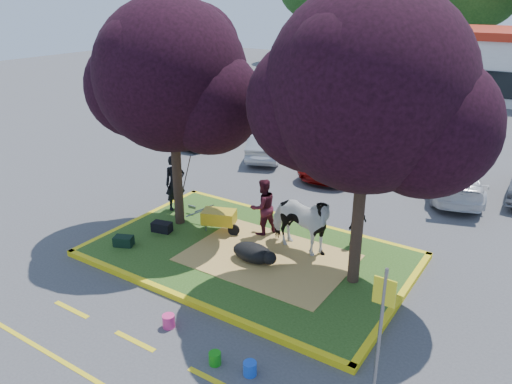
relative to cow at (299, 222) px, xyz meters
The scene contains 30 objects.
ground 1.67m from the cow, 144.94° to the right, with size 90.00×90.00×0.00m, color #424244.
median_island 1.63m from the cow, 144.94° to the right, with size 8.00×5.00×0.15m, color #284B17.
curb_near 3.64m from the cow, 108.07° to the right, with size 8.30×0.16×0.15m, color yellow.
curb_far 2.31m from the cow, 121.04° to the left, with size 8.30×0.16×0.15m, color yellow.
curb_left 5.31m from the cow, behind, with size 0.16×5.30×0.15m, color yellow.
curb_right 3.22m from the cow, 14.38° to the right, with size 0.16×5.30×0.15m, color yellow.
straw_bedding 1.25m from the cow, 122.69° to the right, with size 4.20×3.00×0.01m, color tan.
tree_purple_left 5.14m from the cow, behind, with size 5.06×4.20×6.51m.
tree_purple_right 4.04m from the cow, 17.74° to the right, with size 5.30×4.40×6.82m.
fire_lane_stripe_a 5.94m from the cow, 121.90° to the right, with size 1.10×0.12×0.01m, color yellow.
fire_lane_stripe_b 5.18m from the cow, 102.40° to the right, with size 1.10×0.12×0.01m, color yellow.
fire_lane_stripe_c 5.15m from the cow, 79.63° to the right, with size 1.10×0.12×0.01m, color yellow.
fire_lane_long 6.34m from the cow, 100.04° to the right, with size 6.00×0.10×0.01m, color yellow.
retail_building 27.26m from the cow, 88.09° to the left, with size 20.40×8.40×4.40m.
cow is the anchor object (origin of this frame).
calf 1.48m from the cow, 123.37° to the right, with size 1.14×0.65×0.49m, color black.
handler 4.66m from the cow, behind, with size 0.65×0.43×1.78m, color black.
visitor_a 1.44m from the cow, 164.32° to the left, with size 0.81×0.63×1.66m, color #461420.
visitor_b 1.69m from the cow, 46.60° to the left, with size 0.71×0.29×1.21m, color black.
wheelbarrow 2.56m from the cow, behind, with size 1.69×0.87×0.64m.
gear_bag_dark 4.13m from the cow, 163.92° to the right, with size 0.57×0.31×0.29m, color black.
gear_bag_green 4.86m from the cow, 150.71° to the right, with size 0.51×0.32×0.27m, color black.
sign_post 5.28m from the cow, 47.03° to the right, with size 0.37×0.06×2.66m.
bucket_green 4.72m from the cow, 81.42° to the right, with size 0.24×0.24×0.26m, color #1A9316.
bucket_pink 4.39m from the cow, 101.12° to the right, with size 0.27×0.27×0.29m, color #E4327B.
bucket_blue 4.76m from the cow, 72.41° to the right, with size 0.26×0.26×0.27m, color blue.
car_black 11.26m from the cow, 140.02° to the left, with size 1.48×3.69×1.26m, color black.
car_silver 8.77m from the cow, 127.48° to the left, with size 1.29×3.71×1.22m, color #A3A6AB.
car_red 7.18m from the cow, 105.82° to the left, with size 2.10×4.55×1.26m, color maroon.
car_white 7.25m from the cow, 70.36° to the left, with size 1.72×4.23×1.23m, color silver.
Camera 1 is at (6.65, -9.81, 6.64)m, focal length 35.00 mm.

